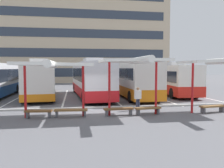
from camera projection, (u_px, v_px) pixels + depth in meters
name	position (u px, v px, depth m)	size (l,w,h in m)	color
ground_plane	(95.00, 112.00, 14.95)	(160.00, 160.00, 0.00)	slate
terminal_building	(80.00, 38.00, 49.45)	(35.56, 12.32, 21.20)	#C6B293
coach_bus_1	(40.00, 79.00, 22.95)	(3.80, 12.26, 3.66)	silver
coach_bus_2	(90.00, 79.00, 22.55)	(3.49, 11.98, 3.73)	silver
coach_bus_3	(131.00, 79.00, 22.97)	(2.68, 11.66, 3.72)	silver
coach_bus_4	(169.00, 80.00, 25.14)	(3.10, 11.19, 3.44)	silver
lane_stripe_1	(18.00, 98.00, 21.62)	(0.16, 14.00, 0.01)	white
lane_stripe_2	(65.00, 97.00, 22.33)	(0.16, 14.00, 0.01)	white
lane_stripe_3	(110.00, 96.00, 23.04)	(0.16, 14.00, 0.01)	white
lane_stripe_4	(152.00, 96.00, 23.75)	(0.16, 14.00, 0.01)	white
lane_stripe_5	(191.00, 95.00, 24.46)	(0.16, 14.00, 0.01)	white
waiting_shelter_1	(54.00, 66.00, 12.83)	(4.24, 5.15, 3.18)	red
bench_1	(39.00, 112.00, 13.01)	(1.55, 0.58, 0.45)	brown
bench_2	(71.00, 111.00, 13.30)	(1.94, 0.56, 0.45)	brown
waiting_shelter_2	(134.00, 62.00, 13.48)	(3.89, 4.87, 3.42)	red
bench_3	(119.00, 110.00, 13.71)	(1.80, 0.51, 0.45)	brown
bench_4	(148.00, 109.00, 13.96)	(1.61, 0.58, 0.45)	brown
waiting_shelter_3	(215.00, 63.00, 14.26)	(3.69, 4.42, 3.41)	red
bench_5	(213.00, 107.00, 14.61)	(1.77, 0.65, 0.45)	brown
platform_kerb	(93.00, 108.00, 16.07)	(44.00, 0.24, 0.12)	#ADADA8
waiting_passenger_0	(138.00, 97.00, 15.37)	(0.50, 0.38, 1.55)	#33384C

